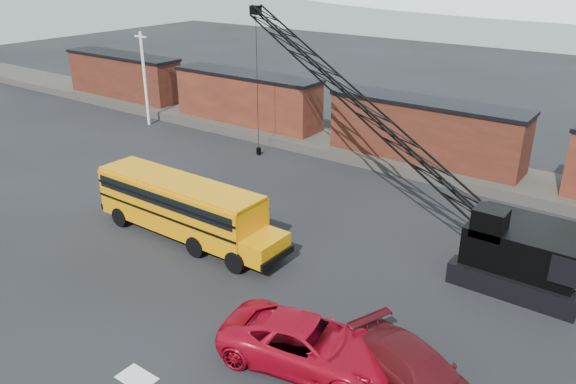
# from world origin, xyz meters

# --- Properties ---
(ground) EXTENTS (160.00, 160.00, 0.00)m
(ground) POSITION_xyz_m (0.00, 0.00, 0.00)
(ground) COLOR black
(ground) RESTS_ON ground
(gravel_berm) EXTENTS (120.00, 5.00, 0.70)m
(gravel_berm) POSITION_xyz_m (0.00, 22.00, 0.35)
(gravel_berm) COLOR #463F39
(gravel_berm) RESTS_ON ground
(boxcar_west_far) EXTENTS (13.70, 3.10, 4.17)m
(boxcar_west_far) POSITION_xyz_m (-32.00, 22.00, 2.76)
(boxcar_west_far) COLOR #582118
(boxcar_west_far) RESTS_ON gravel_berm
(boxcar_west_near) EXTENTS (13.70, 3.10, 4.17)m
(boxcar_west_near) POSITION_xyz_m (-16.00, 22.00, 2.76)
(boxcar_west_near) COLOR #421912
(boxcar_west_near) RESTS_ON gravel_berm
(boxcar_mid) EXTENTS (13.70, 3.10, 4.17)m
(boxcar_mid) POSITION_xyz_m (0.00, 22.00, 2.76)
(boxcar_mid) COLOR #582118
(boxcar_mid) RESTS_ON gravel_berm
(utility_pole) EXTENTS (1.40, 0.24, 8.00)m
(utility_pole) POSITION_xyz_m (-24.00, 18.00, 4.15)
(utility_pole) COLOR silver
(utility_pole) RESTS_ON ground
(snow_patch) EXTENTS (1.40, 0.90, 0.02)m
(snow_patch) POSITION_xyz_m (0.50, -4.00, 0.01)
(snow_patch) COLOR silver
(snow_patch) RESTS_ON ground
(school_bus) EXTENTS (11.65, 2.65, 3.19)m
(school_bus) POSITION_xyz_m (-5.85, 4.74, 1.79)
(school_bus) COLOR orange
(school_bus) RESTS_ON ground
(red_pickup) EXTENTS (7.00, 4.28, 1.81)m
(red_pickup) POSITION_xyz_m (5.01, 0.24, 0.91)
(red_pickup) COLOR #A6081C
(red_pickup) RESTS_ON ground
(maroon_suv) EXTENTS (6.03, 4.16, 1.62)m
(maroon_suv) POSITION_xyz_m (8.89, 1.26, 0.81)
(maroon_suv) COLOR #4E0D13
(maroon_suv) RESTS_ON ground
(crawler_crane) EXTENTS (24.04, 9.19, 10.95)m
(crawler_crane) POSITION_xyz_m (-1.29, 14.06, 6.34)
(crawler_crane) COLOR black
(crawler_crane) RESTS_ON ground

